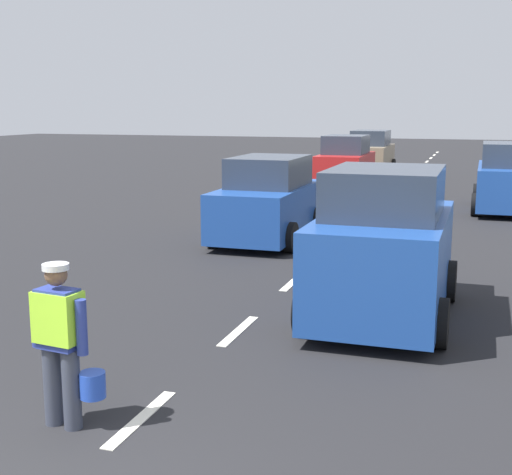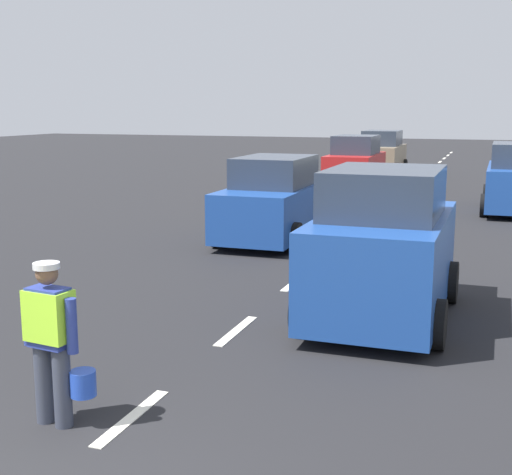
# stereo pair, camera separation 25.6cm
# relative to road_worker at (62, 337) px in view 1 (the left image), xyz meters

# --- Properties ---
(ground_plane) EXTENTS (96.00, 96.00, 0.00)m
(ground_plane) POSITION_rel_road_worker_xyz_m (0.64, 18.67, -0.93)
(ground_plane) COLOR black
(lane_center_line) EXTENTS (0.14, 46.40, 0.01)m
(lane_center_line) POSITION_rel_road_worker_xyz_m (0.64, 22.87, -0.93)
(lane_center_line) COLOR silver
(lane_center_line) RESTS_ON ground
(road_worker) EXTENTS (0.77, 0.36, 1.67)m
(road_worker) POSITION_rel_road_worker_xyz_m (0.00, 0.00, 0.00)
(road_worker) COLOR #383D4C
(road_worker) RESTS_ON ground
(car_parked_far) EXTENTS (1.95, 4.31, 2.09)m
(car_parked_far) POSITION_rel_road_worker_xyz_m (4.52, 16.94, 0.04)
(car_parked_far) COLOR #1E4799
(car_parked_far) RESTS_ON ground
(car_oncoming_lead) EXTENTS (2.04, 4.07, 2.00)m
(car_oncoming_lead) POSITION_rel_road_worker_xyz_m (-1.01, 10.17, -0.00)
(car_oncoming_lead) COLOR #1E4799
(car_oncoming_lead) RESTS_ON ground
(car_outgoing_ahead) EXTENTS (2.06, 3.85, 2.27)m
(car_outgoing_ahead) POSITION_rel_road_worker_xyz_m (2.48, 4.73, 0.13)
(car_outgoing_ahead) COLOR #1E4799
(car_outgoing_ahead) RESTS_ON ground
(car_oncoming_second) EXTENTS (1.98, 3.82, 2.09)m
(car_oncoming_second) POSITION_rel_road_worker_xyz_m (-1.24, 20.95, 0.04)
(car_oncoming_second) COLOR red
(car_oncoming_second) RESTS_ON ground
(car_oncoming_third) EXTENTS (2.07, 3.97, 2.07)m
(car_oncoming_third) POSITION_rel_road_worker_xyz_m (-1.31, 27.43, 0.03)
(car_oncoming_third) COLOR gray
(car_oncoming_third) RESTS_ON ground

